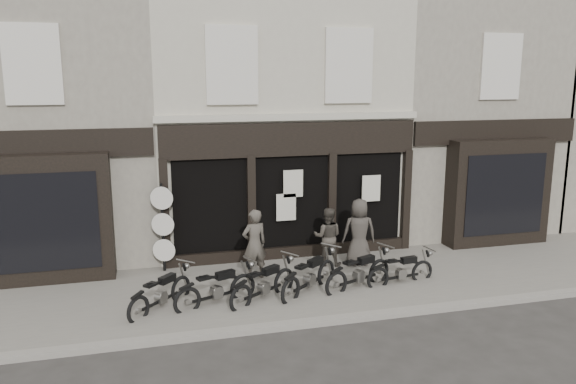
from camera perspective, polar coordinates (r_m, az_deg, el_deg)
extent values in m
plane|color=#2D2B28|center=(13.38, 3.74, -10.86)|extent=(90.00, 90.00, 0.00)
cube|color=#69645D|center=(14.15, 2.57, -9.30)|extent=(30.00, 4.20, 0.12)
cube|color=gray|center=(12.27, 5.64, -12.72)|extent=(30.00, 0.25, 0.13)
cube|color=#B6B09C|center=(18.17, -2.17, 8.44)|extent=(7.20, 6.00, 8.20)
cube|color=black|center=(15.24, 0.41, 5.38)|extent=(7.10, 0.18, 0.90)
cube|color=black|center=(15.64, 0.34, -1.72)|extent=(6.50, 0.10, 2.95)
cube|color=black|center=(15.92, 0.40, -6.26)|extent=(7.10, 0.20, 0.44)
cube|color=#B0AA98|center=(15.22, 0.39, 7.64)|extent=(7.30, 0.22, 0.18)
cube|color=beige|center=(14.84, -5.73, 12.69)|extent=(1.35, 0.12, 2.00)
cube|color=black|center=(14.87, -5.75, 12.69)|extent=(1.05, 0.06, 1.70)
cube|color=beige|center=(15.68, 6.18, 12.63)|extent=(1.35, 0.12, 2.00)
cube|color=black|center=(15.71, 6.14, 12.62)|extent=(1.05, 0.06, 1.70)
cube|color=black|center=(15.04, -12.38, -2.34)|extent=(0.22, 0.22, 3.00)
cube|color=black|center=(15.29, -3.74, -1.86)|extent=(0.22, 0.22, 3.00)
cube|color=black|center=(15.88, 4.43, -1.36)|extent=(0.22, 0.22, 3.00)
cube|color=black|center=(16.77, 11.87, -0.88)|extent=(0.22, 0.22, 3.00)
cube|color=beige|center=(15.31, 0.52, 0.86)|extent=(0.55, 0.04, 0.75)
cube|color=beige|center=(16.11, 8.44, 0.37)|extent=(0.55, 0.04, 0.75)
cube|color=beige|center=(15.39, -0.20, -1.55)|extent=(0.55, 0.04, 0.75)
cube|color=gray|center=(17.89, -22.61, 7.51)|extent=(5.50, 6.00, 8.20)
cube|color=black|center=(14.94, -23.54, -2.56)|extent=(3.20, 0.70, 3.20)
cube|color=black|center=(14.60, -23.73, -2.89)|extent=(2.60, 0.06, 2.40)
cube|color=black|center=(14.93, -23.93, 4.44)|extent=(5.40, 0.16, 0.70)
cube|color=beige|center=(14.85, -24.54, 11.72)|extent=(1.30, 0.10, 1.90)
cube|color=black|center=(14.88, -24.52, 11.72)|extent=(1.00, 0.06, 1.60)
cube|color=gray|center=(20.52, 15.60, 8.40)|extent=(5.50, 6.00, 8.20)
cube|color=black|center=(18.01, 20.53, -0.03)|extent=(3.20, 0.70, 3.20)
cube|color=black|center=(17.73, 21.18, -0.25)|extent=(2.60, 0.06, 2.40)
cube|color=black|center=(18.00, 20.39, 5.78)|extent=(5.40, 0.16, 0.70)
cube|color=beige|center=(17.94, 20.81, 11.82)|extent=(1.30, 0.10, 1.90)
cube|color=black|center=(17.96, 20.75, 11.83)|extent=(1.00, 0.06, 1.60)
torus|color=black|center=(13.34, -10.84, -9.67)|extent=(0.51, 0.51, 0.64)
torus|color=black|center=(12.42, -14.97, -11.52)|extent=(0.51, 0.51, 0.64)
cube|color=black|center=(12.88, -12.82, -10.72)|extent=(0.81, 0.83, 0.06)
cube|color=gray|center=(12.87, -12.78, -10.39)|extent=(0.28, 0.28, 0.24)
cube|color=black|center=(12.90, -12.17, -8.62)|extent=(0.42, 0.42, 0.16)
cube|color=black|center=(12.52, -13.79, -9.13)|extent=(0.33, 0.33, 0.06)
cylinder|color=gray|center=(13.28, -10.36, -6.92)|extent=(0.41, 0.40, 0.03)
torus|color=black|center=(13.22, -4.63, -9.64)|extent=(0.65, 0.32, 0.66)
torus|color=black|center=(12.60, -10.20, -10.90)|extent=(0.65, 0.32, 0.66)
cube|color=black|center=(12.91, -7.34, -10.43)|extent=(1.09, 0.47, 0.06)
cube|color=gray|center=(12.89, -7.27, -10.09)|extent=(0.28, 0.25, 0.25)
cube|color=black|center=(12.86, -6.40, -8.35)|extent=(0.48, 0.32, 0.17)
cube|color=black|center=(12.60, -8.57, -8.64)|extent=(0.34, 0.29, 0.06)
cylinder|color=gray|center=(13.11, -3.88, -6.83)|extent=(0.24, 0.54, 0.04)
torus|color=black|center=(13.52, -0.43, -9.09)|extent=(0.60, 0.44, 0.66)
torus|color=black|center=(12.58, -4.82, -10.77)|extent=(0.60, 0.44, 0.66)
cube|color=black|center=(13.06, -2.54, -10.07)|extent=(0.99, 0.68, 0.06)
cube|color=gray|center=(13.04, -2.48, -9.73)|extent=(0.29, 0.28, 0.25)
cube|color=black|center=(13.07, -1.78, -7.93)|extent=(0.47, 0.39, 0.17)
cube|color=black|center=(12.69, -3.49, -8.38)|extent=(0.35, 0.33, 0.06)
cylinder|color=gray|center=(13.46, 0.18, -6.28)|extent=(0.34, 0.49, 0.04)
torus|color=black|center=(14.05, 3.86, -8.25)|extent=(0.60, 0.50, 0.69)
torus|color=black|center=(12.92, 0.25, -10.05)|extent=(0.60, 0.50, 0.69)
cube|color=black|center=(13.49, 2.14, -9.28)|extent=(0.98, 0.79, 0.06)
cube|color=gray|center=(13.48, 2.19, -8.93)|extent=(0.30, 0.29, 0.26)
cube|color=black|center=(13.54, 2.79, -7.11)|extent=(0.47, 0.43, 0.17)
cube|color=black|center=(13.08, 1.39, -7.59)|extent=(0.36, 0.35, 0.06)
cylinder|color=gray|center=(14.02, 4.40, -5.42)|extent=(0.39, 0.48, 0.04)
torus|color=black|center=(14.33, 9.20, -8.01)|extent=(0.65, 0.34, 0.67)
torus|color=black|center=(13.38, 4.92, -9.35)|extent=(0.65, 0.34, 0.67)
cube|color=black|center=(13.86, 7.13, -8.82)|extent=(1.10, 0.50, 0.06)
cube|color=gray|center=(13.85, 7.20, -8.49)|extent=(0.29, 0.26, 0.26)
cube|color=black|center=(13.88, 7.94, -6.82)|extent=(0.48, 0.33, 0.17)
cube|color=black|center=(13.50, 6.28, -7.14)|extent=(0.35, 0.30, 0.06)
cylinder|color=gray|center=(14.28, 9.89, -5.36)|extent=(0.25, 0.54, 0.04)
torus|color=black|center=(14.63, 13.44, -7.90)|extent=(0.61, 0.17, 0.61)
torus|color=black|center=(13.93, 9.12, -8.73)|extent=(0.61, 0.17, 0.61)
cube|color=black|center=(14.29, 11.33, -8.45)|extent=(1.05, 0.20, 0.05)
cube|color=gray|center=(14.27, 11.40, -8.17)|extent=(0.23, 0.19, 0.23)
cube|color=black|center=(14.28, 12.17, -6.75)|extent=(0.43, 0.21, 0.15)
cube|color=black|center=(14.00, 10.49, -6.91)|extent=(0.29, 0.21, 0.05)
cylinder|color=gray|center=(14.56, 14.18, -5.60)|extent=(0.11, 0.52, 0.03)
imported|color=#47423A|center=(14.08, -3.44, -5.31)|extent=(0.73, 0.57, 1.79)
imported|color=#3D3731|center=(15.11, 4.04, -4.54)|extent=(0.94, 0.85, 1.58)
imported|color=#3A3530|center=(15.18, 7.24, -4.07)|extent=(0.99, 0.75, 1.82)
cylinder|color=black|center=(15.25, -12.39, -8.11)|extent=(0.38, 0.38, 0.06)
cylinder|color=black|center=(14.89, -12.59, -3.78)|extent=(0.07, 0.07, 2.45)
cylinder|color=black|center=(14.66, -12.73, -0.59)|extent=(0.58, 0.23, 0.60)
cylinder|color=beige|center=(14.64, -12.73, -0.62)|extent=(0.57, 0.20, 0.60)
cylinder|color=black|center=(14.82, -12.61, -3.21)|extent=(0.58, 0.23, 0.60)
cylinder|color=beige|center=(14.80, -12.61, -3.24)|extent=(0.57, 0.20, 0.60)
cylinder|color=black|center=(15.01, -12.49, -5.77)|extent=(0.58, 0.23, 0.60)
cylinder|color=beige|center=(14.99, -12.49, -5.80)|extent=(0.57, 0.20, 0.60)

